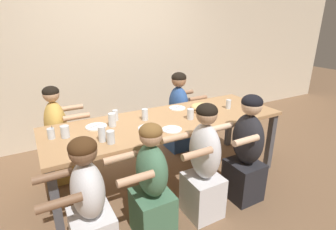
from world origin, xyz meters
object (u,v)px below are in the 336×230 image
object	(u,v)px
pizza_board_main	(202,108)
drinking_glass_i	(102,135)
drinking_glass_d	(250,102)
empty_plate_c	(96,127)
empty_plate_a	(149,128)
diner_far_left	(59,139)
diner_far_midright	(179,114)
empty_plate_d	(177,108)
drinking_glass_b	(145,115)
drinking_glass_c	(190,114)
drinking_glass_f	(65,132)
empty_plate_b	(172,129)
diner_near_midright	(246,153)
drinking_glass_g	(111,138)
cocktail_glass_blue	(51,134)
drinking_glass_h	(115,116)
diner_near_center	(203,167)
drinking_glass_e	(228,105)
diner_near_midleft	(152,188)
diner_near_left	(89,207)
drinking_glass_a	(112,121)

from	to	relation	value
pizza_board_main	drinking_glass_i	bearing A→B (deg)	-168.46
drinking_glass_d	empty_plate_c	bearing A→B (deg)	172.06
empty_plate_a	diner_far_left	distance (m)	1.15
drinking_glass_i	diner_far_midright	distance (m)	1.60
diner_far_midright	empty_plate_d	bearing A→B (deg)	-33.61
drinking_glass_b	drinking_glass_c	size ratio (longest dim) A/B	1.07
drinking_glass_f	drinking_glass_i	bearing A→B (deg)	-41.81
empty_plate_b	diner_near_midright	size ratio (longest dim) A/B	0.17
empty_plate_b	drinking_glass_g	size ratio (longest dim) A/B	1.67
empty_plate_a	empty_plate_b	world-z (taller)	same
cocktail_glass_blue	empty_plate_c	bearing A→B (deg)	9.38
pizza_board_main	cocktail_glass_blue	world-z (taller)	cocktail_glass_blue
drinking_glass_h	diner_near_center	bearing A→B (deg)	-59.88
cocktail_glass_blue	drinking_glass_h	bearing A→B (deg)	13.33
empty_plate_a	empty_plate_b	xyz separation A→B (m)	(0.19, -0.14, 0.00)
drinking_glass_g	pizza_board_main	bearing A→B (deg)	15.45
empty_plate_c	drinking_glass_e	bearing A→B (deg)	-7.05
drinking_glass_b	diner_near_midleft	distance (m)	0.89
empty_plate_b	empty_plate_d	bearing A→B (deg)	54.69
empty_plate_c	diner_near_left	bearing A→B (deg)	-109.54
drinking_glass_e	diner_near_midright	size ratio (longest dim) A/B	0.10
drinking_glass_b	drinking_glass_c	bearing A→B (deg)	-25.66
drinking_glass_b	drinking_glass_e	world-z (taller)	drinking_glass_b
empty_plate_a	drinking_glass_a	bearing A→B (deg)	141.27
drinking_glass_g	diner_far_left	size ratio (longest dim) A/B	0.10
drinking_glass_b	diner_far_left	world-z (taller)	diner_far_left
empty_plate_a	diner_far_left	world-z (taller)	diner_far_left
drinking_glass_g	diner_near_left	xyz separation A→B (m)	(-0.31, -0.39, -0.34)
drinking_glass_f	diner_near_center	distance (m)	1.32
cocktail_glass_blue	drinking_glass_h	distance (m)	0.68
diner_far_left	drinking_glass_b	bearing A→B (deg)	56.85
diner_near_center	empty_plate_b	bearing A→B (deg)	17.53
diner_near_center	diner_far_midright	size ratio (longest dim) A/B	1.01
empty_plate_c	diner_far_left	bearing A→B (deg)	123.72
empty_plate_c	drinking_glass_g	distance (m)	0.43
drinking_glass_e	diner_near_midright	bearing A→B (deg)	-114.38
drinking_glass_i	empty_plate_a	bearing A→B (deg)	7.12
diner_near_midleft	diner_near_left	world-z (taller)	diner_near_midleft
drinking_glass_a	drinking_glass_i	size ratio (longest dim) A/B	0.97
drinking_glass_d	drinking_glass_g	bearing A→B (deg)	-174.66
empty_plate_d	empty_plate_c	bearing A→B (deg)	-174.07
drinking_glass_f	diner_near_center	bearing A→B (deg)	-33.72
drinking_glass_i	diner_near_midright	bearing A→B (deg)	-19.41
drinking_glass_e	drinking_glass_g	size ratio (longest dim) A/B	0.93
cocktail_glass_blue	empty_plate_b	bearing A→B (deg)	-18.98
pizza_board_main	cocktail_glass_blue	size ratio (longest dim) A/B	2.46
drinking_glass_a	diner_far_midright	size ratio (longest dim) A/B	0.12
empty_plate_d	drinking_glass_d	size ratio (longest dim) A/B	1.53
diner_near_left	empty_plate_c	bearing A→B (deg)	-19.54
drinking_glass_c	drinking_glass_b	bearing A→B (deg)	154.34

